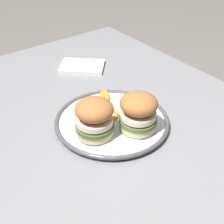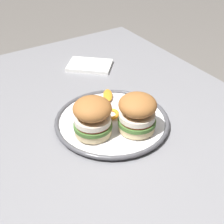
{
  "view_description": "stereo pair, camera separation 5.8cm",
  "coord_description": "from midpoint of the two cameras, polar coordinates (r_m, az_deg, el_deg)",
  "views": [
    {
      "loc": [
        -0.54,
        0.43,
        1.29
      ],
      "look_at": [
        0.04,
        -0.01,
        0.78
      ],
      "focal_mm": 53.57,
      "sensor_mm": 36.0,
      "label": 1
    },
    {
      "loc": [
        -0.58,
        0.39,
        1.29
      ],
      "look_at": [
        0.04,
        -0.01,
        0.78
      ],
      "focal_mm": 53.57,
      "sensor_mm": 36.0,
      "label": 2
    }
  ],
  "objects": [
    {
      "name": "orange_peel_small_curl",
      "position": [
        0.91,
        1.52,
        -0.38
      ],
      "size": [
        0.05,
        0.05,
        0.01
      ],
      "color": "orange",
      "rests_on": "dinner_plate"
    },
    {
      "name": "sandwich_half_left",
      "position": [
        0.84,
        6.29,
        -0.14
      ],
      "size": [
        0.13,
        0.13,
        0.1
      ],
      "color": "beige",
      "rests_on": "dinner_plate"
    },
    {
      "name": "dining_table",
      "position": [
        0.95,
        2.71,
        -8.29
      ],
      "size": [
        1.28,
        0.88,
        0.74
      ],
      "color": "gray",
      "rests_on": "ground"
    },
    {
      "name": "orange_peel_curled",
      "position": [
        0.96,
        -1.27,
        1.51
      ],
      "size": [
        0.07,
        0.07,
        0.01
      ],
      "color": "orange",
      "rests_on": "dinner_plate"
    },
    {
      "name": "dinner_plate",
      "position": [
        0.91,
        1.81,
        -1.62
      ],
      "size": [
        0.31,
        0.31,
        0.02
      ],
      "color": "white",
      "rests_on": "dining_table"
    },
    {
      "name": "sandwich_half_right",
      "position": [
        0.83,
        -1.35,
        -0.81
      ],
      "size": [
        0.13,
        0.13,
        0.1
      ],
      "color": "beige",
      "rests_on": "dinner_plate"
    },
    {
      "name": "folded_napkin",
      "position": [
        1.2,
        -2.44,
        7.94
      ],
      "size": [
        0.18,
        0.18,
        0.01
      ],
      "primitive_type": "cube",
      "rotation": [
        0.0,
        0.0,
        0.83
      ],
      "color": "white",
      "rests_on": "dining_table"
    },
    {
      "name": "orange_peel_strip_short",
      "position": [
        1.0,
        0.93,
        2.84
      ],
      "size": [
        0.07,
        0.06,
        0.01
      ],
      "color": "orange",
      "rests_on": "dinner_plate"
    },
    {
      "name": "orange_peel_strip_long",
      "position": [
        0.94,
        4.36,
        0.58
      ],
      "size": [
        0.06,
        0.05,
        0.01
      ],
      "color": "orange",
      "rests_on": "dinner_plate"
    }
  ]
}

